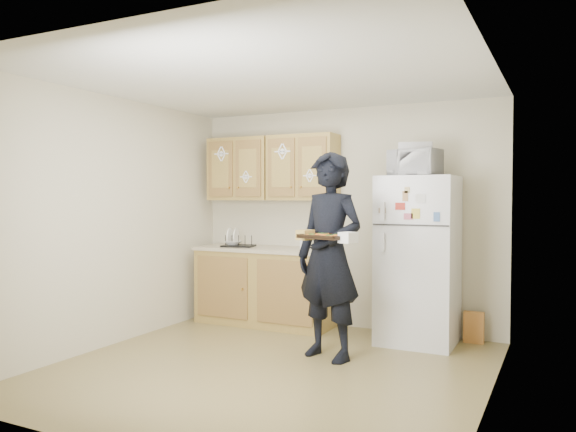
{
  "coord_description": "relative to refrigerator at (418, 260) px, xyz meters",
  "views": [
    {
      "loc": [
        2.29,
        -4.25,
        1.5
      ],
      "look_at": [
        -0.04,
        0.45,
        1.31
      ],
      "focal_mm": 35.0,
      "sensor_mm": 36.0,
      "label": 1
    }
  ],
  "objects": [
    {
      "name": "floor",
      "position": [
        -0.95,
        -1.43,
        -0.85
      ],
      "size": [
        3.6,
        3.6,
        0.0
      ],
      "primitive_type": "plane",
      "color": "olive",
      "rests_on": "ground"
    },
    {
      "name": "ceiling",
      "position": [
        -0.95,
        -1.43,
        1.65
      ],
      "size": [
        3.6,
        3.6,
        0.0
      ],
      "primitive_type": "plane",
      "color": "silver",
      "rests_on": "wall_back"
    },
    {
      "name": "wall_back",
      "position": [
        -0.95,
        0.37,
        0.4
      ],
      "size": [
        3.6,
        0.04,
        2.5
      ],
      "primitive_type": "cube",
      "color": "beige",
      "rests_on": "floor"
    },
    {
      "name": "wall_front",
      "position": [
        -0.95,
        -3.23,
        0.4
      ],
      "size": [
        3.6,
        0.04,
        2.5
      ],
      "primitive_type": "cube",
      "color": "beige",
      "rests_on": "floor"
    },
    {
      "name": "wall_left",
      "position": [
        -2.75,
        -1.43,
        0.4
      ],
      "size": [
        0.04,
        3.6,
        2.5
      ],
      "primitive_type": "cube",
      "color": "beige",
      "rests_on": "floor"
    },
    {
      "name": "wall_right",
      "position": [
        0.85,
        -1.43,
        0.4
      ],
      "size": [
        0.04,
        3.6,
        2.5
      ],
      "primitive_type": "cube",
      "color": "beige",
      "rests_on": "floor"
    },
    {
      "name": "refrigerator",
      "position": [
        0.0,
        0.0,
        0.0
      ],
      "size": [
        0.75,
        0.7,
        1.7
      ],
      "primitive_type": "cube",
      "color": "silver",
      "rests_on": "floor"
    },
    {
      "name": "base_cabinet",
      "position": [
        -1.8,
        0.05,
        -0.42
      ],
      "size": [
        1.6,
        0.6,
        0.86
      ],
      "primitive_type": "cube",
      "color": "olive",
      "rests_on": "floor"
    },
    {
      "name": "countertop",
      "position": [
        -1.8,
        0.05,
        0.03
      ],
      "size": [
        1.64,
        0.64,
        0.04
      ],
      "primitive_type": "cube",
      "color": "#C0B094",
      "rests_on": "base_cabinet"
    },
    {
      "name": "upper_cab_left",
      "position": [
        -2.2,
        0.18,
        0.98
      ],
      "size": [
        0.8,
        0.33,
        0.75
      ],
      "primitive_type": "cube",
      "color": "olive",
      "rests_on": "wall_back"
    },
    {
      "name": "upper_cab_right",
      "position": [
        -1.38,
        0.18,
        0.98
      ],
      "size": [
        0.8,
        0.33,
        0.75
      ],
      "primitive_type": "cube",
      "color": "olive",
      "rests_on": "wall_back"
    },
    {
      "name": "cereal_box",
      "position": [
        0.52,
        0.24,
        -0.69
      ],
      "size": [
        0.2,
        0.07,
        0.32
      ],
      "primitive_type": "cube",
      "color": "#EFBC54",
      "rests_on": "floor"
    },
    {
      "name": "person",
      "position": [
        -0.6,
        -0.91,
        0.1
      ],
      "size": [
        0.79,
        0.63,
        1.9
      ],
      "primitive_type": "imported",
      "rotation": [
        0.0,
        0.0,
        -0.29
      ],
      "color": "black",
      "rests_on": "floor"
    },
    {
      "name": "baking_tray",
      "position": [
        -0.52,
        -1.2,
        0.29
      ],
      "size": [
        0.48,
        0.41,
        0.04
      ],
      "primitive_type": "cube",
      "rotation": [
        0.0,
        0.0,
        -0.29
      ],
      "color": "black",
      "rests_on": "person"
    },
    {
      "name": "pizza_front_left",
      "position": [
        -0.63,
        -1.24,
        0.31
      ],
      "size": [
        0.14,
        0.14,
        0.02
      ],
      "primitive_type": "cylinder",
      "color": "orange",
      "rests_on": "baking_tray"
    },
    {
      "name": "pizza_front_right",
      "position": [
        -0.45,
        -1.29,
        0.31
      ],
      "size": [
        0.14,
        0.14,
        0.02
      ],
      "primitive_type": "cylinder",
      "color": "orange",
      "rests_on": "baking_tray"
    },
    {
      "name": "pizza_back_left",
      "position": [
        -0.59,
        -1.11,
        0.31
      ],
      "size": [
        0.14,
        0.14,
        0.02
      ],
      "primitive_type": "cylinder",
      "color": "orange",
      "rests_on": "baking_tray"
    },
    {
      "name": "pizza_back_right",
      "position": [
        -0.41,
        -1.16,
        0.31
      ],
      "size": [
        0.14,
        0.14,
        0.02
      ],
      "primitive_type": "cylinder",
      "color": "orange",
      "rests_on": "baking_tray"
    },
    {
      "name": "microwave",
      "position": [
        -0.03,
        -0.05,
        0.98
      ],
      "size": [
        0.53,
        0.41,
        0.27
      ],
      "primitive_type": "imported",
      "rotation": [
        0.0,
        0.0,
        -0.19
      ],
      "color": "silver",
      "rests_on": "refrigerator"
    },
    {
      "name": "foil_pan",
      "position": [
        -0.03,
        -0.02,
        1.15
      ],
      "size": [
        0.37,
        0.29,
        0.07
      ],
      "primitive_type": "cube",
      "rotation": [
        0.0,
        0.0,
        0.18
      ],
      "color": "silver",
      "rests_on": "microwave"
    },
    {
      "name": "dish_rack",
      "position": [
        -2.13,
        -0.0,
        0.12
      ],
      "size": [
        0.41,
        0.34,
        0.14
      ],
      "primitive_type": "cube",
      "rotation": [
        0.0,
        0.0,
        0.22
      ],
      "color": "black",
      "rests_on": "countertop"
    },
    {
      "name": "bowl",
      "position": [
        -2.21,
        -0.0,
        0.09
      ],
      "size": [
        0.2,
        0.2,
        0.05
      ],
      "primitive_type": "imported",
      "rotation": [
        0.0,
        0.0,
        0.02
      ],
      "color": "white",
      "rests_on": "dish_rack"
    },
    {
      "name": "soap_bottle",
      "position": [
        -1.26,
        -0.05,
        0.14
      ],
      "size": [
        0.1,
        0.1,
        0.17
      ],
      "primitive_type": "imported",
      "rotation": [
        0.0,
        0.0,
        0.31
      ],
      "color": "silver",
      "rests_on": "countertop"
    }
  ]
}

